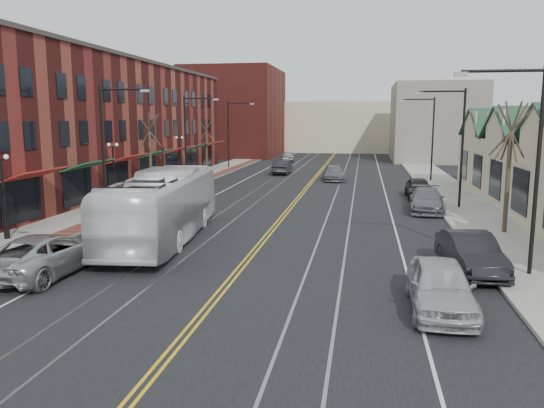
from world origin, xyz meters
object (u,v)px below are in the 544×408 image
at_px(parked_car_c, 427,200).
at_px(parked_car_a, 440,286).
at_px(parked_suv, 46,254).
at_px(transit_bus, 163,207).
at_px(parked_car_b, 470,253).
at_px(parked_car_d, 419,188).

bearing_deg(parked_car_c, parked_car_a, -91.13).
bearing_deg(parked_suv, transit_bus, -109.56).
relative_size(transit_bus, parked_suv, 2.14).
relative_size(parked_car_b, parked_car_d, 1.05).
xyz_separation_m(parked_suv, parked_car_c, (16.67, 17.35, -0.04)).
distance_m(parked_car_b, parked_car_d, 20.45).
xyz_separation_m(parked_suv, parked_car_b, (16.80, 3.08, -0.02)).
distance_m(transit_bus, parked_car_d, 22.35).
relative_size(parked_suv, parked_car_b, 1.21).
bearing_deg(parked_car_c, parked_car_b, -85.57).
bearing_deg(parked_car_d, transit_bus, -130.40).
distance_m(parked_suv, parked_car_c, 24.07).
xyz_separation_m(transit_bus, parked_car_c, (14.17, 11.03, -0.99)).
distance_m(parked_car_a, parked_car_b, 5.01).
height_order(transit_bus, parked_car_c, transit_bus).
relative_size(parked_car_b, parked_car_c, 0.91).
distance_m(parked_suv, parked_car_b, 17.08).
bearing_deg(parked_car_b, parked_car_d, 83.65).
bearing_deg(parked_car_b, parked_car_c, 83.97).
distance_m(transit_bus, parked_car_c, 17.99).
height_order(parked_suv, parked_car_b, parked_suv).
relative_size(transit_bus, parked_car_c, 2.37).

